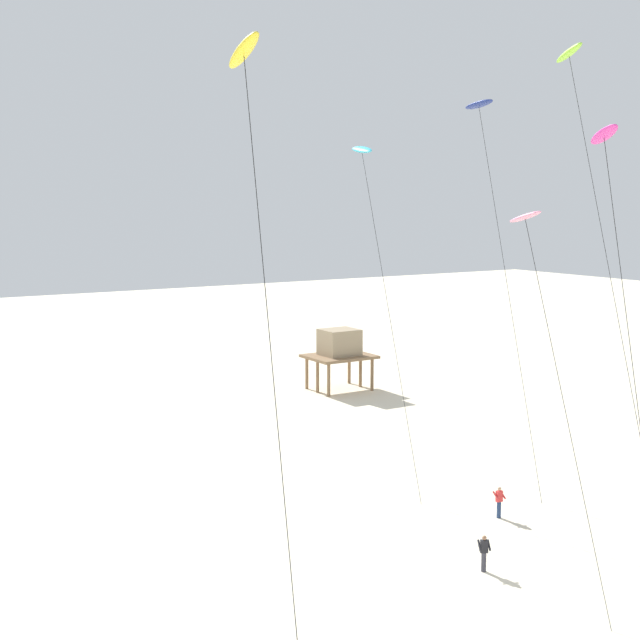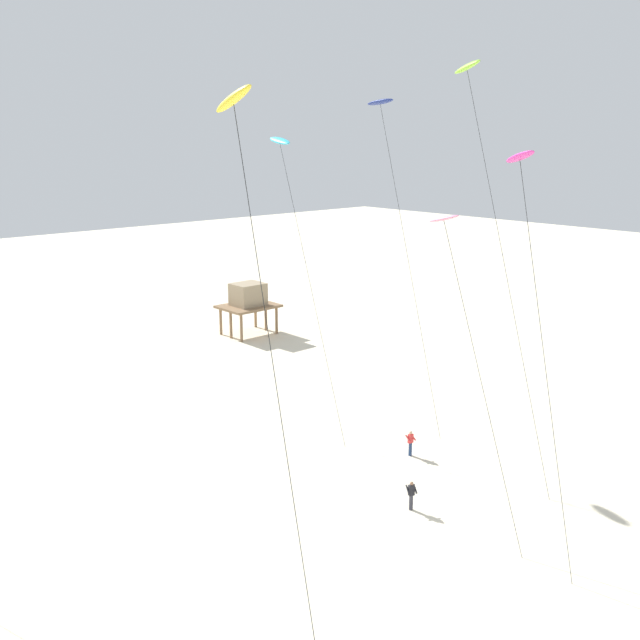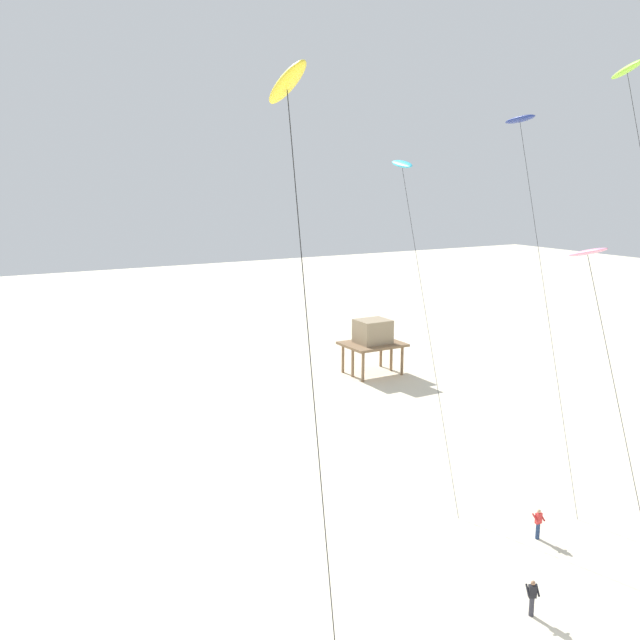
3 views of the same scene
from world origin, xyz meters
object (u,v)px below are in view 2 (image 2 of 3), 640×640
(kite_pink, at_px, (445,224))
(kite_flyer_nearest, at_px, (410,443))
(stilt_house, at_px, (248,298))
(kite_cyan, at_px, (280,144))
(kite_flyer_middle, at_px, (411,495))
(kite_magenta, at_px, (521,163))
(kite_lime, at_px, (468,71))
(kite_navy, at_px, (381,105))
(kite_yellow, at_px, (235,107))

(kite_pink, xyz_separation_m, kite_flyer_nearest, (3.18, 4.48, -14.58))
(stilt_house, bearing_deg, kite_cyan, -119.34)
(kite_pink, xyz_separation_m, stilt_house, (13.24, 35.09, -11.68))
(kite_flyer_nearest, bearing_deg, kite_flyer_middle, -138.92)
(kite_flyer_nearest, height_order, stilt_house, stilt_house)
(kite_magenta, bearing_deg, kite_lime, 49.76)
(kite_magenta, height_order, stilt_house, kite_magenta)
(kite_navy, distance_m, kite_cyan, 7.51)
(kite_lime, relative_size, kite_flyer_nearest, 14.56)
(kite_navy, xyz_separation_m, kite_pink, (-8.63, -12.74, -6.49))
(kite_yellow, relative_size, kite_cyan, 1.08)
(kite_flyer_middle, bearing_deg, kite_lime, 24.99)
(kite_lime, bearing_deg, kite_navy, 77.18)
(kite_yellow, xyz_separation_m, kite_cyan, (18.41, 20.22, -1.37))
(stilt_house, bearing_deg, kite_magenta, -109.23)
(kite_navy, distance_m, kite_flyer_middle, 26.89)
(kite_yellow, height_order, kite_pink, kite_yellow)
(kite_yellow, distance_m, kite_lime, 23.09)
(kite_cyan, xyz_separation_m, stilt_house, (10.03, 17.85, -15.58))
(kite_magenta, relative_size, kite_flyer_middle, 11.59)
(kite_cyan, height_order, stilt_house, kite_cyan)
(kite_lime, bearing_deg, kite_magenta, -130.24)
(kite_yellow, relative_size, kite_navy, 0.96)
(kite_yellow, distance_m, kite_flyer_nearest, 28.06)
(kite_yellow, height_order, kite_flyer_nearest, kite_yellow)
(kite_flyer_middle, distance_m, stilt_house, 38.49)
(kite_pink, height_order, kite_flyer_middle, kite_pink)
(kite_navy, bearing_deg, kite_flyer_nearest, -123.41)
(kite_flyer_nearest, bearing_deg, kite_magenta, -112.65)
(kite_pink, relative_size, kite_flyer_middle, 9.64)
(kite_navy, relative_size, kite_flyer_middle, 13.47)
(kite_yellow, xyz_separation_m, kite_flyer_middle, (13.14, 2.88, -19.85))
(kite_cyan, height_order, kite_magenta, kite_cyan)
(kite_lime, relative_size, kite_flyer_middle, 14.56)
(kite_magenta, height_order, kite_flyer_middle, kite_magenta)
(kite_flyer_nearest, distance_m, kite_flyer_middle, 6.96)
(kite_navy, bearing_deg, kite_pink, -124.12)
(kite_navy, height_order, kite_magenta, kite_navy)
(kite_yellow, bearing_deg, kite_flyer_nearest, 22.06)
(kite_yellow, distance_m, stilt_house, 50.45)
(kite_navy, relative_size, kite_lime, 0.93)
(kite_navy, xyz_separation_m, stilt_house, (4.61, 22.35, -18.16))
(kite_yellow, bearing_deg, kite_flyer_middle, 12.35)
(kite_yellow, distance_m, kite_magenta, 14.84)
(kite_pink, bearing_deg, stilt_house, 69.33)
(kite_magenta, distance_m, kite_flyer_middle, 18.40)
(kite_magenta, distance_m, kite_flyer_nearest, 20.31)
(kite_navy, bearing_deg, kite_lime, -102.82)
(kite_yellow, xyz_separation_m, stilt_house, (28.44, 38.07, -16.94))
(kite_pink, distance_m, kite_lime, 11.20)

